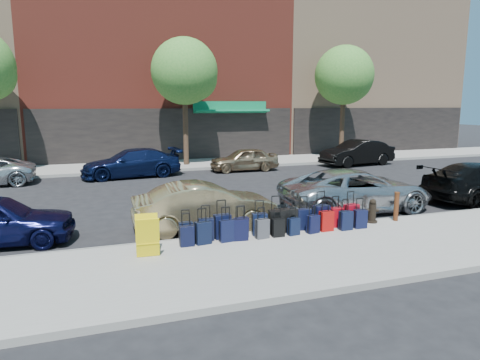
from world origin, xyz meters
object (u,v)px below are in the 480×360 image
object	(u,v)px
car_near_1	(206,206)
car_far_3	(357,153)
suitcase_front_5	(277,222)
car_far_2	(244,159)
tree_right	(346,77)
fire_hydrant	(372,211)
car_near_2	(356,190)
tree_center	(187,73)
car_far_1	(131,163)
bollard	(396,206)
display_rack	(147,236)

from	to	relation	value
car_near_1	car_far_3	distance (m)	15.73
suitcase_front_5	car_far_2	bearing A→B (deg)	79.96
tree_right	car_far_3	size ratio (longest dim) A/B	1.56
fire_hydrant	car_far_3	xyz separation A→B (m)	(7.21, 11.57, 0.28)
car_far_2	car_near_2	bearing A→B (deg)	5.23
car_far_3	tree_center	bearing A→B (deg)	-113.14
car_near_1	car_near_2	size ratio (longest dim) A/B	0.80
car_far_1	car_near_2	bearing A→B (deg)	29.37
tree_center	bollard	world-z (taller)	tree_center
car_near_1	car_far_3	xyz separation A→B (m)	(12.01, 10.16, 0.07)
tree_center	bollard	bearing A→B (deg)	-76.64
tree_right	bollard	distance (m)	16.68
bollard	car_far_2	xyz separation A→B (m)	(-0.82, 11.75, 0.04)
tree_center	tree_right	xyz separation A→B (m)	(10.50, 0.00, 0.00)
display_rack	car_far_2	size ratio (longest dim) A/B	0.25
car_near_1	car_far_3	size ratio (longest dim) A/B	0.91
suitcase_front_5	fire_hydrant	world-z (taller)	suitcase_front_5
tree_center	fire_hydrant	bearing A→B (deg)	-79.69
fire_hydrant	car_far_3	size ratio (longest dim) A/B	0.16
car_far_2	suitcase_front_5	bearing A→B (deg)	-13.87
tree_center	car_far_1	distance (m)	6.43
car_near_2	tree_right	bearing A→B (deg)	-29.07
car_near_1	car_far_1	xyz separation A→B (m)	(-1.30, 10.19, 0.02)
car_near_1	car_near_2	distance (m)	5.51
suitcase_front_5	car_far_2	distance (m)	12.21
suitcase_front_5	car_near_2	xyz separation A→B (m)	(3.86, 2.01, 0.25)
suitcase_front_5	display_rack	distance (m)	3.63
tree_right	display_rack	size ratio (longest dim) A/B	7.64
suitcase_front_5	car_far_1	bearing A→B (deg)	109.05
tree_center	car_near_2	distance (m)	13.59
tree_center	car_far_3	world-z (taller)	tree_center
suitcase_front_5	bollard	size ratio (longest dim) A/B	1.19
fire_hydrant	car_near_2	world-z (taller)	car_near_2
car_far_1	car_far_2	size ratio (longest dim) A/B	1.31
tree_right	car_far_2	distance (m)	9.59
suitcase_front_5	car_far_3	bearing A→B (deg)	53.35
display_rack	car_far_3	xyz separation A→B (m)	(13.96, 12.31, 0.15)
car_far_1	display_rack	bearing A→B (deg)	-8.63
bollard	display_rack	xyz separation A→B (m)	(-7.56, -0.68, 0.01)
tree_right	car_near_1	world-z (taller)	tree_right
bollard	car_far_3	distance (m)	13.28
car_near_1	display_rack	bearing A→B (deg)	138.06
tree_right	car_far_2	world-z (taller)	tree_right
car_far_2	car_near_1	bearing A→B (deg)	-23.82
fire_hydrant	car_near_2	bearing A→B (deg)	89.69
car_far_3	car_near_1	bearing A→B (deg)	-57.64
tree_center	tree_right	bearing A→B (deg)	0.00
car_far_3	display_rack	bearing A→B (deg)	-56.47
car_near_2	display_rack	bearing A→B (deg)	110.90
car_far_1	bollard	bearing A→B (deg)	25.01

